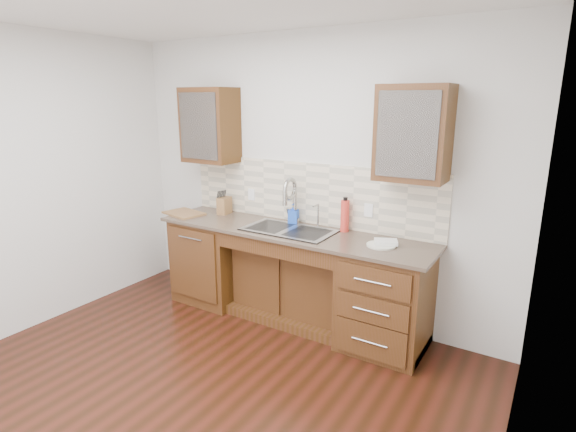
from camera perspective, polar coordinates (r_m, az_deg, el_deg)
The scene contains 26 objects.
ground at distance 3.58m, azimuth -12.83°, elevation -22.39°, with size 4.00×3.50×0.10m, color #38140C.
wall_back at distance 4.38m, azimuth 2.76°, elevation 4.93°, with size 4.00×0.10×2.70m, color silver.
wall_left at distance 4.65m, azimuth -32.32°, elevation 3.23°, with size 0.10×3.50×2.70m, color silver.
wall_right at distance 2.11m, azimuth 28.78°, elevation -7.73°, with size 0.10×3.50×2.70m, color silver.
base_cabinet_left at distance 4.86m, azimuth -9.36°, elevation -5.37°, with size 0.70×0.62×0.88m, color #593014.
base_cabinet_center at distance 4.44m, azimuth 0.89°, elevation -8.41°, with size 1.20×0.44×0.70m, color #593014.
base_cabinet_right at distance 3.96m, azimuth 12.28°, elevation -10.29°, with size 0.70×0.62×0.88m, color #593014.
countertop at distance 4.17m, azimuth 0.18°, elevation -1.99°, with size 2.70×0.65×0.03m, color #84705B.
backsplash at distance 4.35m, azimuth 2.35°, elevation 2.93°, with size 2.70×0.02×0.59m, color beige.
sink at distance 4.18m, azimuth 0.07°, elevation -2.96°, with size 0.84×0.46×0.19m, color #9E9EA5.
faucet at distance 4.33m, azimuth 0.88°, elevation 1.58°, with size 0.04×0.04×0.40m, color #999993.
filter_tap at distance 4.23m, azimuth 3.85°, elevation 0.14°, with size 0.02×0.02×0.24m, color #999993.
upper_cabinet_left at distance 4.75m, azimuth -9.87°, elevation 11.26°, with size 0.55×0.34×0.75m, color #593014.
upper_cabinet_right at distance 3.72m, azimuth 15.66°, elevation 10.05°, with size 0.55×0.34×0.75m, color #593014.
outlet_left at distance 4.71m, azimuth -4.65°, elevation 2.73°, with size 0.08×0.01×0.12m, color white.
outlet_right at distance 4.09m, azimuth 10.20°, elevation 0.72°, with size 0.08×0.01×0.12m, color white.
soap_bottle at distance 4.35m, azimuth 0.70°, elevation 0.31°, with size 0.09×0.09×0.20m, color blue.
water_bottle at distance 4.12m, azimuth 7.23°, elevation -0.00°, with size 0.08×0.08×0.29m, color red.
plate at distance 3.80m, azimuth 11.75°, elevation -3.65°, with size 0.24×0.24×0.01m, color beige.
dish_towel at distance 3.81m, azimuth 12.32°, elevation -3.23°, with size 0.19×0.14×0.03m, color white.
knife_block at distance 4.78m, azimuth -8.08°, elevation 1.32°, with size 0.10×0.16×0.18m, color brown.
cutting_board at distance 4.86m, azimuth -13.08°, elevation 0.35°, with size 0.41×0.29×0.02m, color olive.
cup_left_a at distance 4.79m, azimuth -10.32°, elevation 10.60°, with size 0.11×0.11×0.09m, color white.
cup_left_b at distance 4.72m, azimuth -9.34°, elevation 10.61°, with size 0.10×0.10×0.09m, color white.
cup_right_a at distance 3.75m, azimuth 14.34°, elevation 9.33°, with size 0.11×0.11×0.09m, color silver.
cup_right_b at distance 3.69m, azimuth 17.16°, elevation 9.08°, with size 0.10×0.10×0.09m, color white.
Camera 1 is at (2.09, -1.98, 2.09)m, focal length 28.00 mm.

